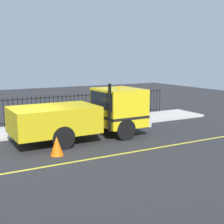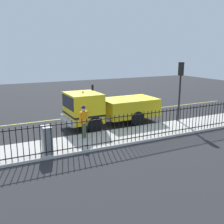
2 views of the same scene
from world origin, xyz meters
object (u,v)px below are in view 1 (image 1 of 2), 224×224
at_px(traffic_cone, 57,146).
at_px(work_truck, 91,112).
at_px(utility_cabinet, 134,105).
at_px(worker_standing, 111,103).

bearing_deg(traffic_cone, work_truck, -52.61).
relative_size(utility_cabinet, traffic_cone, 1.72).
distance_m(worker_standing, utility_cabinet, 2.59).
distance_m(utility_cabinet, traffic_cone, 8.47).
bearing_deg(worker_standing, work_truck, 10.54).
bearing_deg(worker_standing, utility_cabinet, 174.53).
height_order(work_truck, worker_standing, work_truck).
xyz_separation_m(work_truck, worker_standing, (2.15, -2.22, -0.00)).
relative_size(worker_standing, utility_cabinet, 1.42).
xyz_separation_m(worker_standing, utility_cabinet, (1.20, -2.25, -0.46)).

